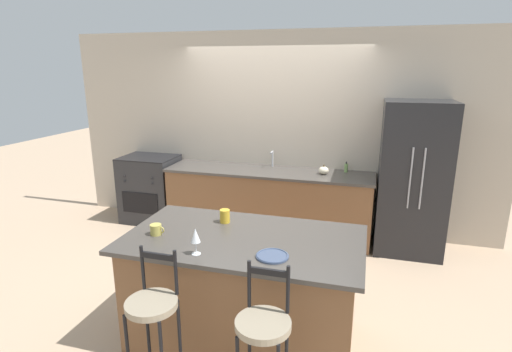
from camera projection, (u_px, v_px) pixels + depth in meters
ground_plane at (261, 244)px, 5.19m from camera, size 18.00×18.00×0.00m
wall_back at (275, 133)px, 5.51m from camera, size 6.00×0.07×2.70m
back_counter at (268, 202)px, 5.44m from camera, size 2.75×0.72×0.90m
sink_faucet at (272, 157)px, 5.47m from camera, size 0.02×0.13×0.22m
kitchen_island at (244, 288)px, 3.29m from camera, size 1.90×1.06×0.92m
refrigerator at (413, 178)px, 4.81m from camera, size 0.79×0.71×1.86m
oven_range at (151, 189)px, 5.91m from camera, size 0.78×0.63×0.97m
bar_stool_near at (153, 321)px, 2.63m from camera, size 0.34×0.34×1.08m
bar_stool_far at (263, 343)px, 2.42m from camera, size 0.34×0.34×1.08m
dinner_plate at (272, 256)px, 2.84m from camera, size 0.24×0.24×0.02m
wine_glass at (195, 236)px, 2.85m from camera, size 0.07×0.07×0.20m
coffee_mug at (156, 230)px, 3.21m from camera, size 0.12×0.09×0.09m
tumbler_cup at (225, 216)px, 3.46m from camera, size 0.09×0.09×0.12m
pumpkin_decoration at (324, 170)px, 5.11m from camera, size 0.13×0.13×0.12m
soap_bottle at (346, 168)px, 5.21m from camera, size 0.05×0.05×0.14m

